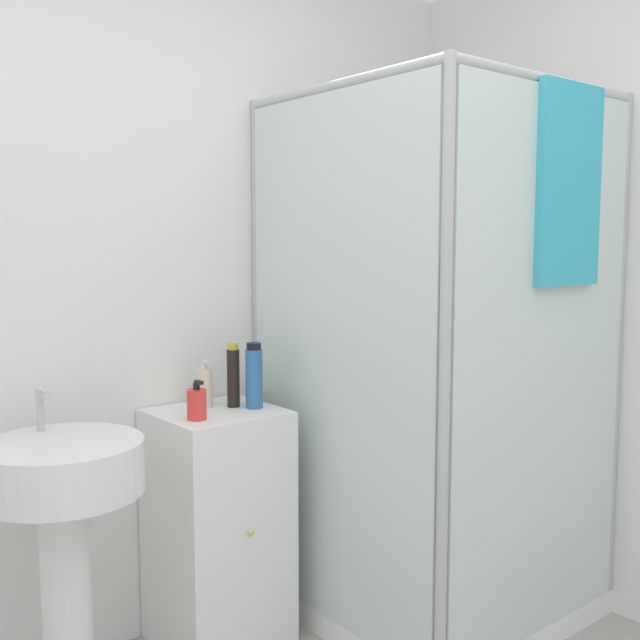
{
  "coord_description": "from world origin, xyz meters",
  "views": [
    {
      "loc": [
        -0.95,
        -0.74,
        1.43
      ],
      "look_at": [
        0.53,
        1.07,
        1.18
      ],
      "focal_mm": 42.0,
      "sensor_mm": 36.0,
      "label": 1
    }
  ],
  "objects_px": {
    "soap_dispenser": "(197,404)",
    "shampoo_bottle_blue": "(254,376)",
    "sink": "(63,513)",
    "shampoo_bottle_tall_black": "(233,376)",
    "lotion_bottle_white": "(205,387)"
  },
  "relations": [
    {
      "from": "sink",
      "to": "lotion_bottle_white",
      "type": "relative_size",
      "value": 5.89
    },
    {
      "from": "shampoo_bottle_tall_black",
      "to": "lotion_bottle_white",
      "type": "distance_m",
      "value": 0.11
    },
    {
      "from": "shampoo_bottle_blue",
      "to": "sink",
      "type": "bearing_deg",
      "value": -172.88
    },
    {
      "from": "soap_dispenser",
      "to": "lotion_bottle_white",
      "type": "distance_m",
      "value": 0.19
    },
    {
      "from": "sink",
      "to": "soap_dispenser",
      "type": "height_order",
      "value": "sink"
    },
    {
      "from": "sink",
      "to": "soap_dispenser",
      "type": "relative_size",
      "value": 7.45
    },
    {
      "from": "shampoo_bottle_blue",
      "to": "soap_dispenser",
      "type": "bearing_deg",
      "value": -174.72
    },
    {
      "from": "shampoo_bottle_tall_black",
      "to": "shampoo_bottle_blue",
      "type": "xyz_separation_m",
      "value": [
        0.05,
        -0.06,
        0.0
      ]
    },
    {
      "from": "soap_dispenser",
      "to": "lotion_bottle_white",
      "type": "relative_size",
      "value": 0.79
    },
    {
      "from": "shampoo_bottle_tall_black",
      "to": "shampoo_bottle_blue",
      "type": "height_order",
      "value": "shampoo_bottle_blue"
    },
    {
      "from": "soap_dispenser",
      "to": "shampoo_bottle_blue",
      "type": "height_order",
      "value": "shampoo_bottle_blue"
    },
    {
      "from": "soap_dispenser",
      "to": "shampoo_bottle_tall_black",
      "type": "xyz_separation_m",
      "value": [
        0.2,
        0.09,
        0.06
      ]
    },
    {
      "from": "sink",
      "to": "shampoo_bottle_blue",
      "type": "distance_m",
      "value": 0.79
    },
    {
      "from": "shampoo_bottle_tall_black",
      "to": "shampoo_bottle_blue",
      "type": "bearing_deg",
      "value": -53.82
    },
    {
      "from": "shampoo_bottle_blue",
      "to": "shampoo_bottle_tall_black",
      "type": "bearing_deg",
      "value": 126.18
    }
  ]
}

